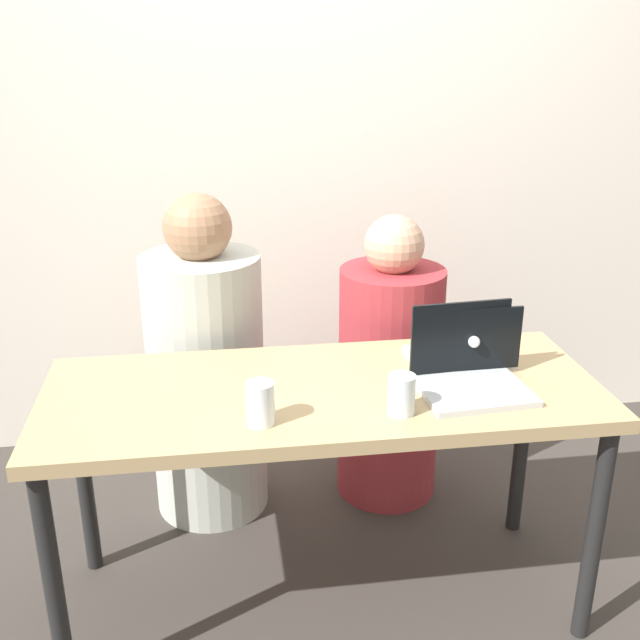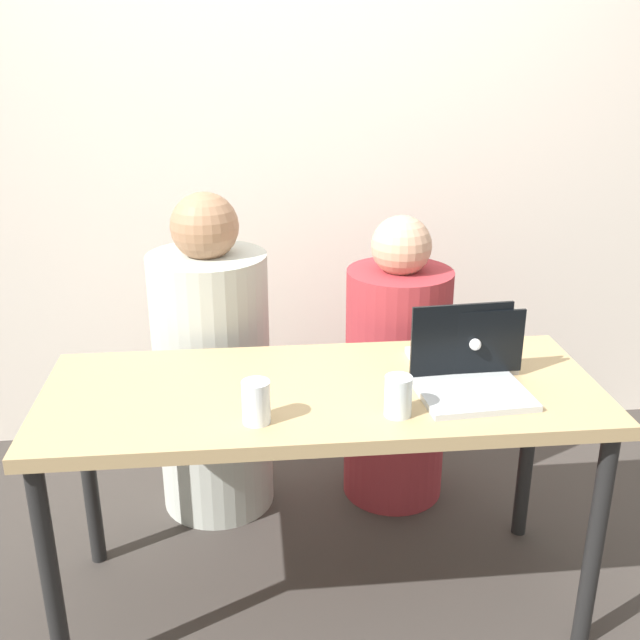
# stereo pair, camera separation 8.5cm
# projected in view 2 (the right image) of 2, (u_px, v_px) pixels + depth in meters

# --- Properties ---
(ground_plane) EXTENTS (12.00, 12.00, 0.00)m
(ground_plane) POSITION_uv_depth(u_px,v_px,m) (322.00, 597.00, 2.38)
(ground_plane) COLOR #393430
(back_wall) EXTENTS (4.50, 0.10, 2.36)m
(back_wall) POSITION_uv_depth(u_px,v_px,m) (293.00, 165.00, 3.04)
(back_wall) COLOR silver
(back_wall) RESTS_ON ground
(desk) EXTENTS (1.58, 0.62, 0.74)m
(desk) POSITION_uv_depth(u_px,v_px,m) (322.00, 411.00, 2.14)
(desk) COLOR tan
(desk) RESTS_ON ground
(person_on_left) EXTENTS (0.51, 0.51, 1.19)m
(person_on_left) POSITION_uv_depth(u_px,v_px,m) (213.00, 374.00, 2.70)
(person_on_left) COLOR #B3B8AC
(person_on_left) RESTS_ON ground
(person_on_right) EXTENTS (0.43, 0.43, 1.09)m
(person_on_right) POSITION_uv_depth(u_px,v_px,m) (396.00, 376.00, 2.78)
(person_on_right) COLOR maroon
(person_on_right) RESTS_ON ground
(laptop_front_right) EXTENTS (0.31, 0.28, 0.23)m
(laptop_front_right) POSITION_uv_depth(u_px,v_px,m) (469.00, 374.00, 2.08)
(laptop_front_right) COLOR #B1B7B8
(laptop_front_right) RESTS_ON desk
(laptop_back_right) EXTENTS (0.30, 0.24, 0.21)m
(laptop_back_right) POSITION_uv_depth(u_px,v_px,m) (465.00, 354.00, 2.22)
(laptop_back_right) COLOR silver
(laptop_back_right) RESTS_ON desk
(water_glass_left) EXTENTS (0.07, 0.07, 0.11)m
(water_glass_left) POSITION_uv_depth(u_px,v_px,m) (256.00, 405.00, 1.91)
(water_glass_left) COLOR white
(water_glass_left) RESTS_ON desk
(water_glass_right) EXTENTS (0.07, 0.07, 0.11)m
(water_glass_right) POSITION_uv_depth(u_px,v_px,m) (398.00, 399.00, 1.95)
(water_glass_right) COLOR silver
(water_glass_right) RESTS_ON desk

